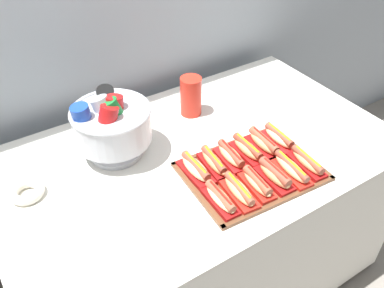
# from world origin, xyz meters

# --- Properties ---
(ground_plane) EXTENTS (10.00, 10.00, 0.00)m
(ground_plane) POSITION_xyz_m (0.00, 0.00, 0.00)
(ground_plane) COLOR gray
(buffet_table) EXTENTS (1.56, 0.92, 0.80)m
(buffet_table) POSITION_xyz_m (0.00, 0.00, 0.42)
(buffet_table) COLOR white
(buffet_table) RESTS_ON ground_plane
(serving_tray) EXTENTS (0.50, 0.39, 0.01)m
(serving_tray) POSITION_xyz_m (0.10, -0.20, 0.80)
(serving_tray) COLOR brown
(serving_tray) RESTS_ON buffet_table
(hot_dog_0) EXTENTS (0.07, 0.17, 0.06)m
(hot_dog_0) POSITION_xyz_m (-0.09, -0.28, 0.83)
(hot_dog_0) COLOR #B21414
(hot_dog_0) RESTS_ON serving_tray
(hot_dog_1) EXTENTS (0.08, 0.18, 0.06)m
(hot_dog_1) POSITION_xyz_m (-0.02, -0.28, 0.83)
(hot_dog_1) COLOR red
(hot_dog_1) RESTS_ON serving_tray
(hot_dog_2) EXTENTS (0.07, 0.17, 0.06)m
(hot_dog_2) POSITION_xyz_m (0.06, -0.28, 0.83)
(hot_dog_2) COLOR red
(hot_dog_2) RESTS_ON serving_tray
(hot_dog_3) EXTENTS (0.07, 0.17, 0.07)m
(hot_dog_3) POSITION_xyz_m (0.13, -0.29, 0.83)
(hot_dog_3) COLOR #B21414
(hot_dog_3) RESTS_ON serving_tray
(hot_dog_4) EXTENTS (0.08, 0.19, 0.06)m
(hot_dog_4) POSITION_xyz_m (0.21, -0.29, 0.83)
(hot_dog_4) COLOR red
(hot_dog_4) RESTS_ON serving_tray
(hot_dog_5) EXTENTS (0.07, 0.17, 0.06)m
(hot_dog_5) POSITION_xyz_m (0.28, -0.30, 0.83)
(hot_dog_5) COLOR #B21414
(hot_dog_5) RESTS_ON serving_tray
(hot_dog_6) EXTENTS (0.07, 0.17, 0.06)m
(hot_dog_6) POSITION_xyz_m (-0.08, -0.11, 0.83)
(hot_dog_6) COLOR #B21414
(hot_dog_6) RESTS_ON serving_tray
(hot_dog_7) EXTENTS (0.07, 0.17, 0.06)m
(hot_dog_7) POSITION_xyz_m (-0.01, -0.12, 0.83)
(hot_dog_7) COLOR #B21414
(hot_dog_7) RESTS_ON serving_tray
(hot_dog_8) EXTENTS (0.08, 0.16, 0.06)m
(hot_dog_8) POSITION_xyz_m (0.07, -0.12, 0.83)
(hot_dog_8) COLOR red
(hot_dog_8) RESTS_ON serving_tray
(hot_dog_9) EXTENTS (0.07, 0.16, 0.06)m
(hot_dog_9) POSITION_xyz_m (0.14, -0.12, 0.83)
(hot_dog_9) COLOR #B21414
(hot_dog_9) RESTS_ON serving_tray
(hot_dog_10) EXTENTS (0.08, 0.17, 0.06)m
(hot_dog_10) POSITION_xyz_m (0.22, -0.13, 0.83)
(hot_dog_10) COLOR #B21414
(hot_dog_10) RESTS_ON serving_tray
(hot_dog_11) EXTENTS (0.08, 0.16, 0.06)m
(hot_dog_11) POSITION_xyz_m (0.29, -0.13, 0.83)
(hot_dog_11) COLOR red
(hot_dog_11) RESTS_ON serving_tray
(punch_bowl) EXTENTS (0.30, 0.30, 0.26)m
(punch_bowl) POSITION_xyz_m (-0.27, 0.17, 0.94)
(punch_bowl) COLOR silver
(punch_bowl) RESTS_ON buffet_table
(cup_stack) EXTENTS (0.09, 0.09, 0.17)m
(cup_stack) POSITION_xyz_m (0.12, 0.24, 0.88)
(cup_stack) COLOR red
(cup_stack) RESTS_ON buffet_table
(donut) EXTENTS (0.12, 0.12, 0.03)m
(donut) POSITION_xyz_m (-0.62, 0.12, 0.81)
(donut) COLOR silver
(donut) RESTS_ON buffet_table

